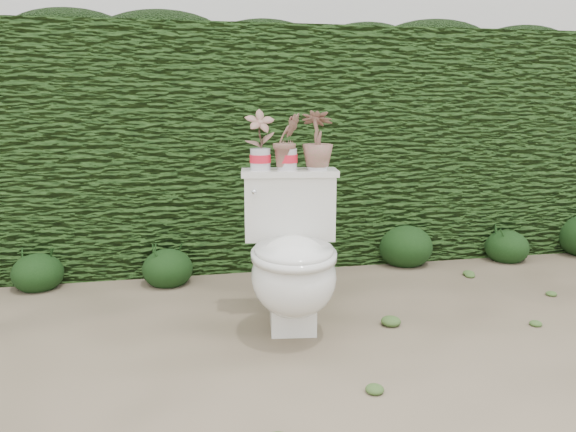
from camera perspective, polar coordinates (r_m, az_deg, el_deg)
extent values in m
plane|color=gray|center=(2.81, 3.81, -12.07)|extent=(60.00, 60.00, 0.00)
cube|color=#2F541C|center=(4.15, -1.94, 7.13)|extent=(8.00, 1.00, 1.60)
cube|color=silver|center=(8.62, -3.05, 17.49)|extent=(8.00, 3.50, 4.00)
cube|color=silver|center=(2.88, 0.43, -9.29)|extent=(0.26, 0.33, 0.20)
ellipsoid|color=silver|center=(2.72, 0.58, -6.11)|extent=(0.48, 0.56, 0.39)
cube|color=silver|center=(2.96, 0.15, 0.87)|extent=(0.49, 0.23, 0.34)
cube|color=silver|center=(2.93, 0.15, 4.43)|extent=(0.52, 0.26, 0.03)
cylinder|color=silver|center=(2.84, -3.45, 2.55)|extent=(0.03, 0.06, 0.02)
sphere|color=silver|center=(2.81, -3.45, 2.45)|extent=(0.03, 0.03, 0.03)
imported|color=#23712A|center=(2.91, -2.84, 7.60)|extent=(0.16, 0.11, 0.29)
imported|color=#23712A|center=(2.91, -0.10, 7.43)|extent=(0.18, 0.16, 0.28)
imported|color=#23712A|center=(2.93, 3.02, 7.56)|extent=(0.20, 0.20, 0.29)
ellipsoid|color=#1A3813|center=(3.76, -24.12, -4.92)|extent=(0.30, 0.30, 0.24)
ellipsoid|color=#1A3813|center=(3.59, -12.15, -4.82)|extent=(0.31, 0.31, 0.25)
ellipsoid|color=#1A3813|center=(3.69, 1.07, -4.07)|extent=(0.32, 0.32, 0.25)
ellipsoid|color=#1A3813|center=(4.02, 11.83, -2.65)|extent=(0.38, 0.38, 0.30)
ellipsoid|color=#1A3813|center=(4.32, 21.36, -2.61)|extent=(0.31, 0.31, 0.25)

